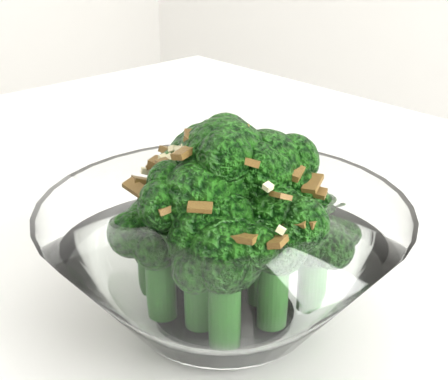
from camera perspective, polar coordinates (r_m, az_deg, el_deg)
The scene contains 2 objects.
table at distance 0.56m, azimuth 6.92°, elevation -12.57°, with size 1.34×1.04×0.75m.
broccoli_dish at distance 0.43m, azimuth -0.01°, elevation -4.95°, with size 0.23×0.23×0.14m.
Camera 1 is at (0.12, -0.43, 1.01)m, focal length 55.00 mm.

